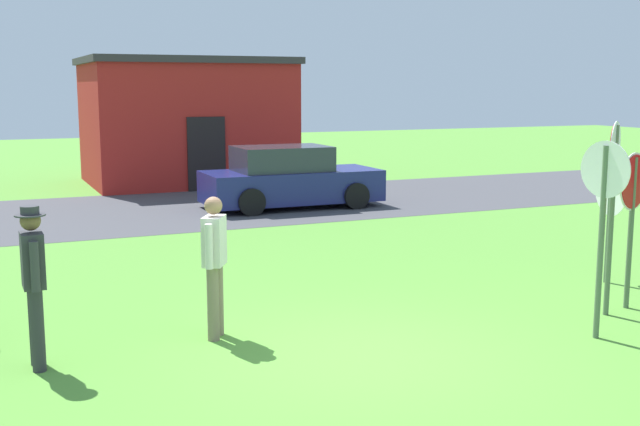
{
  "coord_description": "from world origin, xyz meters",
  "views": [
    {
      "loc": [
        -3.79,
        -7.43,
        2.96
      ],
      "look_at": [
        0.34,
        2.03,
        1.3
      ],
      "focal_mm": 44.53,
      "sensor_mm": 36.0,
      "label": 1
    }
  ],
  "objects_px": {
    "stop_sign_leaning_right": "(633,203)",
    "person_in_dark_shirt": "(34,277)",
    "stop_sign_rear_left": "(603,207)",
    "stop_sign_leaning_left": "(610,200)",
    "stop_sign_low_front": "(613,189)",
    "person_in_blue": "(214,259)",
    "parked_car_on_street": "(289,179)"
  },
  "relations": [
    {
      "from": "stop_sign_leaning_right",
      "to": "person_in_blue",
      "type": "xyz_separation_m",
      "value": [
        -5.43,
        0.99,
        -0.48
      ]
    },
    {
      "from": "stop_sign_leaning_left",
      "to": "person_in_dark_shirt",
      "type": "height_order",
      "value": "stop_sign_leaning_left"
    },
    {
      "from": "stop_sign_rear_left",
      "to": "person_in_dark_shirt",
      "type": "bearing_deg",
      "value": 165.64
    },
    {
      "from": "stop_sign_low_front",
      "to": "person_in_blue",
      "type": "xyz_separation_m",
      "value": [
        -4.94,
        1.13,
        -0.71
      ]
    },
    {
      "from": "stop_sign_low_front",
      "to": "stop_sign_leaning_right",
      "type": "bearing_deg",
      "value": 15.89
    },
    {
      "from": "stop_sign_low_front",
      "to": "stop_sign_rear_left",
      "type": "bearing_deg",
      "value": -139.03
    },
    {
      "from": "parked_car_on_street",
      "to": "stop_sign_leaning_right",
      "type": "bearing_deg",
      "value": -85.06
    },
    {
      "from": "parked_car_on_street",
      "to": "person_in_dark_shirt",
      "type": "height_order",
      "value": "person_in_dark_shirt"
    },
    {
      "from": "stop_sign_leaning_right",
      "to": "stop_sign_leaning_left",
      "type": "xyz_separation_m",
      "value": [
        0.77,
        1.2,
        -0.16
      ]
    },
    {
      "from": "stop_sign_leaning_left",
      "to": "stop_sign_low_front",
      "type": "bearing_deg",
      "value": -133.34
    },
    {
      "from": "parked_car_on_street",
      "to": "stop_sign_rear_left",
      "type": "distance_m",
      "value": 11.08
    },
    {
      "from": "stop_sign_leaning_right",
      "to": "stop_sign_leaning_left",
      "type": "distance_m",
      "value": 1.43
    },
    {
      "from": "stop_sign_leaning_right",
      "to": "person_in_blue",
      "type": "distance_m",
      "value": 5.54
    },
    {
      "from": "stop_sign_rear_left",
      "to": "person_in_dark_shirt",
      "type": "relative_size",
      "value": 1.35
    },
    {
      "from": "stop_sign_leaning_left",
      "to": "stop_sign_rear_left",
      "type": "relative_size",
      "value": 0.8
    },
    {
      "from": "stop_sign_leaning_left",
      "to": "stop_sign_leaning_right",
      "type": "bearing_deg",
      "value": -122.72
    },
    {
      "from": "stop_sign_rear_left",
      "to": "person_in_blue",
      "type": "relative_size",
      "value": 1.38
    },
    {
      "from": "stop_sign_low_front",
      "to": "person_in_dark_shirt",
      "type": "relative_size",
      "value": 1.45
    },
    {
      "from": "stop_sign_leaning_left",
      "to": "person_in_blue",
      "type": "distance_m",
      "value": 6.21
    },
    {
      "from": "stop_sign_leaning_left",
      "to": "stop_sign_low_front",
      "type": "relative_size",
      "value": 0.74
    },
    {
      "from": "parked_car_on_street",
      "to": "stop_sign_rear_left",
      "type": "height_order",
      "value": "stop_sign_rear_left"
    },
    {
      "from": "parked_car_on_street",
      "to": "stop_sign_leaning_left",
      "type": "height_order",
      "value": "stop_sign_leaning_left"
    },
    {
      "from": "parked_car_on_street",
      "to": "stop_sign_rear_left",
      "type": "xyz_separation_m",
      "value": [
        -0.41,
        -11.04,
        0.88
      ]
    },
    {
      "from": "stop_sign_low_front",
      "to": "person_in_dark_shirt",
      "type": "height_order",
      "value": "stop_sign_low_front"
    },
    {
      "from": "person_in_blue",
      "to": "parked_car_on_street",
      "type": "bearing_deg",
      "value": 63.73
    },
    {
      "from": "parked_car_on_street",
      "to": "stop_sign_leaning_right",
      "type": "relative_size",
      "value": 2.06
    },
    {
      "from": "stop_sign_leaning_right",
      "to": "person_in_dark_shirt",
      "type": "relative_size",
      "value": 1.21
    },
    {
      "from": "parked_car_on_street",
      "to": "person_in_blue",
      "type": "xyz_separation_m",
      "value": [
        -4.55,
        -9.22,
        0.26
      ]
    },
    {
      "from": "stop_sign_leaning_right",
      "to": "stop_sign_rear_left",
      "type": "xyz_separation_m",
      "value": [
        -1.29,
        -0.84,
        0.14
      ]
    },
    {
      "from": "stop_sign_low_front",
      "to": "person_in_blue",
      "type": "relative_size",
      "value": 1.49
    },
    {
      "from": "parked_car_on_street",
      "to": "stop_sign_leaning_right",
      "type": "height_order",
      "value": "stop_sign_leaning_right"
    },
    {
      "from": "stop_sign_leaning_right",
      "to": "stop_sign_rear_left",
      "type": "relative_size",
      "value": 0.9
    }
  ]
}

